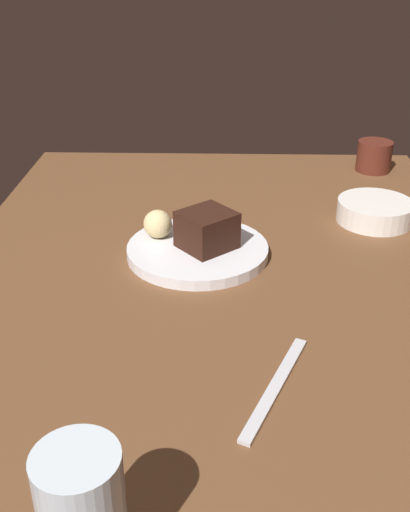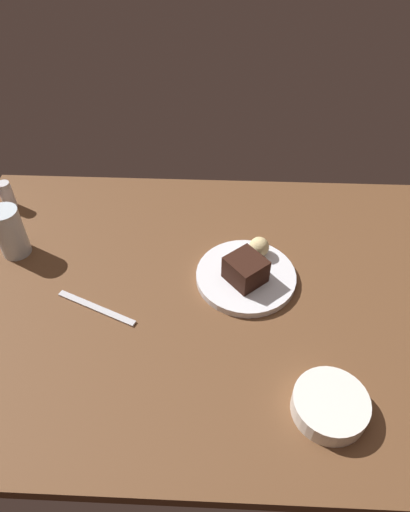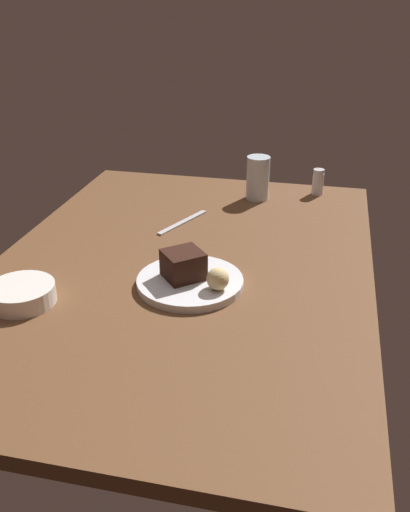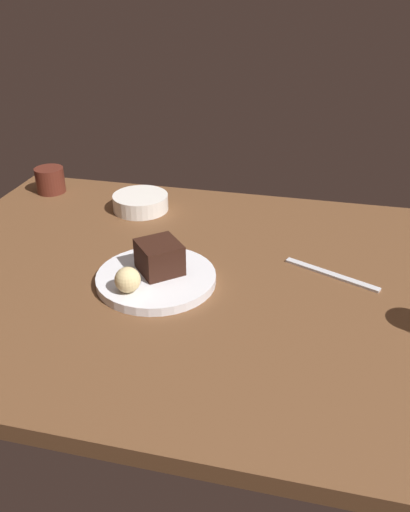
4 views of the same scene
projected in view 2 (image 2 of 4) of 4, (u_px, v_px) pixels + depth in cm
name	position (u px, v px, depth cm)	size (l,w,h in cm)	color
dining_table	(203.00, 297.00, 100.25)	(120.00, 84.00, 3.00)	brown
dessert_plate	(246.00, 276.00, 101.39)	(22.23, 22.23, 1.69)	silver
chocolate_cake_slice	(246.00, 270.00, 97.72)	(7.26, 7.65, 5.83)	black
bread_roll	(259.00, 247.00, 103.69)	(4.58, 4.58, 4.58)	#DBC184
salt_shaker	(7.00, 195.00, 117.78)	(3.35, 3.35, 7.60)	silver
water_glass	(10.00, 232.00, 103.91)	(6.60, 6.60, 12.40)	silver
side_bowl	(330.00, 405.00, 78.45)	(13.19, 13.19, 3.78)	white
butter_knife	(96.00, 308.00, 95.77)	(19.00, 1.40, 0.50)	silver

